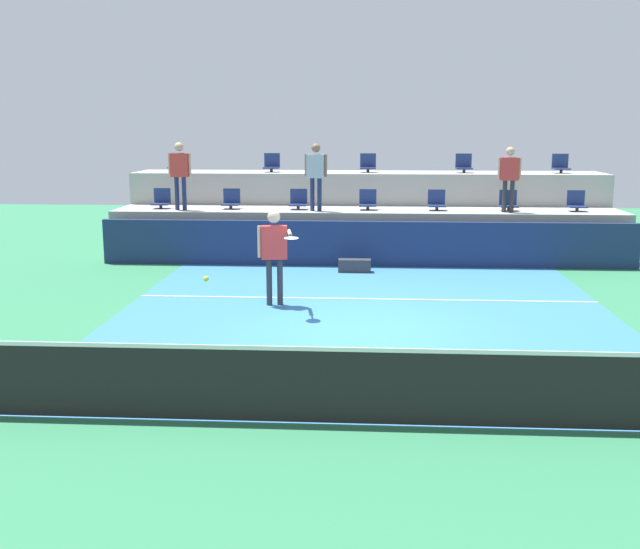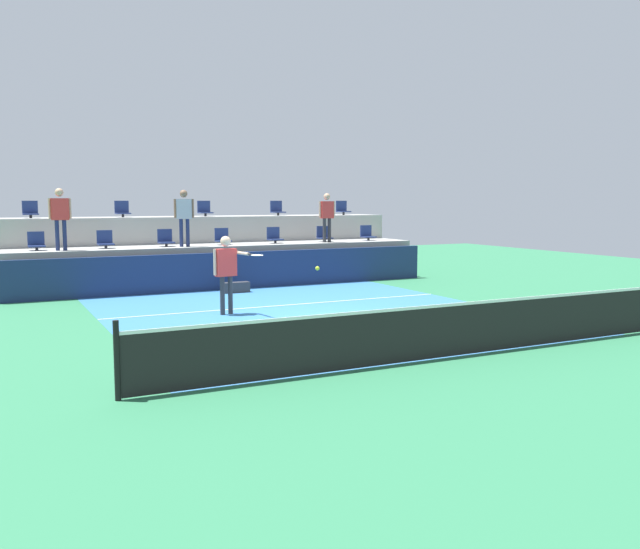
{
  "view_description": "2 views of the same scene",
  "coord_description": "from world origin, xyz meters",
  "px_view_note": "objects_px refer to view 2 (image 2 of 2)",
  "views": [
    {
      "loc": [
        0.02,
        -12.07,
        3.34
      ],
      "look_at": [
        -0.69,
        -0.8,
        1.12
      ],
      "focal_mm": 42.16,
      "sensor_mm": 36.0,
      "label": 1
    },
    {
      "loc": [
        -6.7,
        -12.88,
        2.62
      ],
      "look_at": [
        -0.79,
        -1.17,
        1.17
      ],
      "focal_mm": 37.7,
      "sensor_mm": 36.0,
      "label": 2
    }
  ],
  "objects_px": {
    "spectator_in_white": "(60,213)",
    "spectator_leaning_on_rail": "(184,213)",
    "stadium_chair_lower_far_left": "(36,243)",
    "tennis_player": "(227,266)",
    "stadium_chair_lower_mid_left": "(166,239)",
    "spectator_in_grey": "(327,213)",
    "tennis_ball": "(317,268)",
    "stadium_chair_lower_mid_right": "(274,236)",
    "stadium_chair_upper_far_right": "(342,209)",
    "stadium_chair_lower_left": "(105,241)",
    "equipment_bag": "(236,287)",
    "stadium_chair_lower_center": "(222,238)",
    "stadium_chair_upper_left": "(122,210)",
    "stadium_chair_upper_center": "(205,210)",
    "stadium_chair_upper_far_left": "(30,211)",
    "stadium_chair_lower_right": "(324,235)",
    "stadium_chair_lower_far_right": "(367,234)",
    "stadium_chair_upper_right": "(277,209)"
  },
  "relations": [
    {
      "from": "tennis_ball",
      "to": "stadium_chair_upper_far_right",
      "type": "bearing_deg",
      "value": 59.71
    },
    {
      "from": "tennis_ball",
      "to": "equipment_bag",
      "type": "distance_m",
      "value": 8.79
    },
    {
      "from": "stadium_chair_lower_far_right",
      "to": "tennis_ball",
      "type": "height_order",
      "value": "stadium_chair_lower_far_right"
    },
    {
      "from": "stadium_chair_upper_far_right",
      "to": "spectator_leaning_on_rail",
      "type": "xyz_separation_m",
      "value": [
        -6.57,
        -2.18,
        -0.05
      ]
    },
    {
      "from": "stadium_chair_lower_mid_right",
      "to": "stadium_chair_upper_center",
      "type": "distance_m",
      "value": 2.66
    },
    {
      "from": "stadium_chair_lower_far_left",
      "to": "stadium_chair_lower_center",
      "type": "xyz_separation_m",
      "value": [
        5.39,
        0.0,
        0.0
      ]
    },
    {
      "from": "stadium_chair_lower_mid_right",
      "to": "stadium_chair_upper_far_right",
      "type": "height_order",
      "value": "stadium_chair_upper_far_right"
    },
    {
      "from": "tennis_player",
      "to": "spectator_in_white",
      "type": "height_order",
      "value": "spectator_in_white"
    },
    {
      "from": "stadium_chair_lower_far_left",
      "to": "spectator_leaning_on_rail",
      "type": "bearing_deg",
      "value": -5.38
    },
    {
      "from": "stadium_chair_upper_left",
      "to": "tennis_ball",
      "type": "xyz_separation_m",
      "value": [
        0.76,
        -12.33,
        -0.78
      ]
    },
    {
      "from": "stadium_chair_lower_center",
      "to": "stadium_chair_lower_far_right",
      "type": "distance_m",
      "value": 5.26
    },
    {
      "from": "tennis_player",
      "to": "spectator_in_grey",
      "type": "bearing_deg",
      "value": 44.3
    },
    {
      "from": "stadium_chair_lower_right",
      "to": "stadium_chair_upper_right",
      "type": "relative_size",
      "value": 1.0
    },
    {
      "from": "stadium_chair_upper_center",
      "to": "stadium_chair_upper_far_right",
      "type": "bearing_deg",
      "value": 0.0
    },
    {
      "from": "spectator_leaning_on_rail",
      "to": "tennis_ball",
      "type": "bearing_deg",
      "value": -93.55
    },
    {
      "from": "stadium_chair_upper_left",
      "to": "stadium_chair_upper_right",
      "type": "relative_size",
      "value": 1.0
    },
    {
      "from": "spectator_in_grey",
      "to": "tennis_ball",
      "type": "xyz_separation_m",
      "value": [
        -5.42,
        -10.15,
        -0.67
      ]
    },
    {
      "from": "stadium_chair_lower_far_left",
      "to": "tennis_ball",
      "type": "relative_size",
      "value": 7.65
    },
    {
      "from": "stadium_chair_upper_right",
      "to": "equipment_bag",
      "type": "height_order",
      "value": "stadium_chair_upper_right"
    },
    {
      "from": "equipment_bag",
      "to": "spectator_in_white",
      "type": "bearing_deg",
      "value": 160.04
    },
    {
      "from": "stadium_chair_upper_left",
      "to": "spectator_in_grey",
      "type": "bearing_deg",
      "value": -19.44
    },
    {
      "from": "stadium_chair_lower_mid_left",
      "to": "stadium_chair_upper_far_right",
      "type": "distance_m",
      "value": 7.33
    },
    {
      "from": "tennis_player",
      "to": "stadium_chair_lower_mid_left",
      "type": "bearing_deg",
      "value": 90.55
    },
    {
      "from": "stadium_chair_lower_mid_right",
      "to": "tennis_player",
      "type": "distance_m",
      "value": 6.51
    },
    {
      "from": "stadium_chair_upper_right",
      "to": "tennis_ball",
      "type": "relative_size",
      "value": 7.65
    },
    {
      "from": "stadium_chair_lower_mid_left",
      "to": "stadium_chair_lower_center",
      "type": "xyz_separation_m",
      "value": [
        1.79,
        0.0,
        0.0
      ]
    },
    {
      "from": "stadium_chair_lower_left",
      "to": "stadium_chair_lower_right",
      "type": "height_order",
      "value": "same"
    },
    {
      "from": "stadium_chair_upper_center",
      "to": "spectator_in_grey",
      "type": "height_order",
      "value": "spectator_in_grey"
    },
    {
      "from": "stadium_chair_upper_far_left",
      "to": "spectator_in_white",
      "type": "bearing_deg",
      "value": -74.24
    },
    {
      "from": "stadium_chair_lower_far_left",
      "to": "stadium_chair_lower_right",
      "type": "xyz_separation_m",
      "value": [
        8.95,
        0.0,
        0.0
      ]
    },
    {
      "from": "stadium_chair_lower_right",
      "to": "spectator_leaning_on_rail",
      "type": "relative_size",
      "value": 0.31
    },
    {
      "from": "spectator_leaning_on_rail",
      "to": "stadium_chair_upper_far_right",
      "type": "bearing_deg",
      "value": 18.37
    },
    {
      "from": "stadium_chair_lower_mid_right",
      "to": "stadium_chair_upper_far_right",
      "type": "distance_m",
      "value": 4.03
    },
    {
      "from": "tennis_player",
      "to": "stadium_chair_lower_left",
      "type": "bearing_deg",
      "value": 108.25
    },
    {
      "from": "stadium_chair_upper_far_left",
      "to": "spectator_in_white",
      "type": "relative_size",
      "value": 0.3
    },
    {
      "from": "stadium_chair_upper_far_right",
      "to": "stadium_chair_upper_far_left",
      "type": "bearing_deg",
      "value": 180.0
    },
    {
      "from": "stadium_chair_lower_center",
      "to": "stadium_chair_upper_far_right",
      "type": "xyz_separation_m",
      "value": [
        5.26,
        1.8,
        0.85
      ]
    },
    {
      "from": "tennis_ball",
      "to": "stadium_chair_lower_mid_right",
      "type": "bearing_deg",
      "value": 70.65
    },
    {
      "from": "stadium_chair_lower_far_left",
      "to": "tennis_player",
      "type": "bearing_deg",
      "value": -56.34
    },
    {
      "from": "stadium_chair_upper_far_right",
      "to": "tennis_ball",
      "type": "bearing_deg",
      "value": -120.29
    },
    {
      "from": "stadium_chair_lower_mid_right",
      "to": "stadium_chair_lower_far_right",
      "type": "bearing_deg",
      "value": 0.0
    },
    {
      "from": "stadium_chair_upper_right",
      "to": "stadium_chair_lower_far_right",
      "type": "bearing_deg",
      "value": -34.4
    },
    {
      "from": "spectator_in_white",
      "to": "spectator_leaning_on_rail",
      "type": "relative_size",
      "value": 1.01
    },
    {
      "from": "stadium_chair_lower_far_left",
      "to": "stadium_chair_lower_mid_left",
      "type": "xyz_separation_m",
      "value": [
        3.6,
        0.0,
        0.0
      ]
    },
    {
      "from": "stadium_chair_lower_center",
      "to": "spectator_leaning_on_rail",
      "type": "bearing_deg",
      "value": -163.69
    },
    {
      "from": "equipment_bag",
      "to": "stadium_chair_lower_center",
      "type": "bearing_deg",
      "value": 81.72
    },
    {
      "from": "stadium_chair_lower_mid_left",
      "to": "stadium_chair_upper_far_right",
      "type": "bearing_deg",
      "value": 14.32
    },
    {
      "from": "stadium_chair_lower_left",
      "to": "stadium_chair_lower_mid_left",
      "type": "distance_m",
      "value": 1.75
    },
    {
      "from": "stadium_chair_upper_far_left",
      "to": "spectator_leaning_on_rail",
      "type": "xyz_separation_m",
      "value": [
        4.08,
        -2.18,
        -0.05
      ]
    },
    {
      "from": "stadium_chair_lower_mid_left",
      "to": "stadium_chair_upper_far_left",
      "type": "distance_m",
      "value": 4.12
    }
  ]
}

